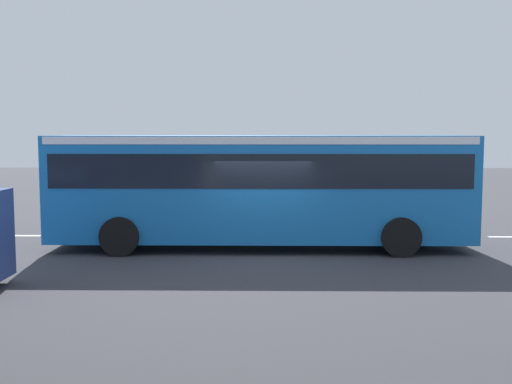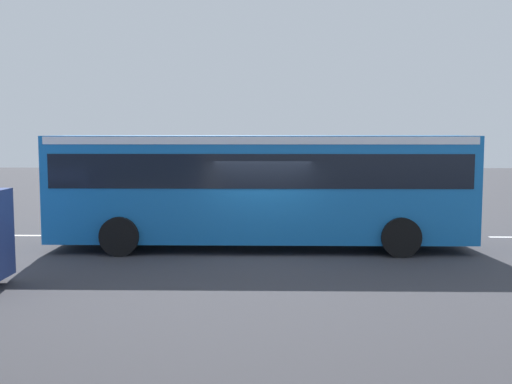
# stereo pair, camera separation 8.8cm
# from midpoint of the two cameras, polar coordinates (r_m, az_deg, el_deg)

# --- Properties ---
(ground) EXTENTS (80.00, 80.00, 0.00)m
(ground) POSITION_cam_midpoint_polar(r_m,az_deg,el_deg) (16.78, 0.50, -5.63)
(ground) COLOR #38383D
(city_bus) EXTENTS (11.54, 2.85, 3.15)m
(city_bus) POSITION_cam_midpoint_polar(r_m,az_deg,el_deg) (17.33, 0.23, 1.02)
(city_bus) COLOR #196BB7
(city_bus) RESTS_ON ground
(traffic_sign) EXTENTS (0.08, 0.60, 2.80)m
(traffic_sign) POSITION_cam_midpoint_polar(r_m,az_deg,el_deg) (21.97, -15.91, 1.78)
(traffic_sign) COLOR slate
(traffic_sign) RESTS_ON ground
(lane_dash_left) EXTENTS (2.00, 0.20, 0.01)m
(lane_dash_left) POSITION_cam_midpoint_polar(r_m,az_deg,el_deg) (19.80, 12.23, -4.02)
(lane_dash_left) COLOR silver
(lane_dash_left) RESTS_ON ground
(lane_dash_centre) EXTENTS (2.00, 0.20, 0.01)m
(lane_dash_centre) POSITION_cam_midpoint_polar(r_m,az_deg,el_deg) (19.42, 0.55, -4.09)
(lane_dash_centre) COLOR silver
(lane_dash_centre) RESTS_ON ground
(lane_dash_right) EXTENTS (2.00, 0.20, 0.01)m
(lane_dash_right) POSITION_cam_midpoint_polar(r_m,az_deg,el_deg) (19.84, -11.11, -3.98)
(lane_dash_right) COLOR silver
(lane_dash_right) RESTS_ON ground
(lane_dash_rightmost) EXTENTS (2.00, 0.20, 0.01)m
(lane_dash_rightmost) POSITION_cam_midpoint_polar(r_m,az_deg,el_deg) (21.04, -21.85, -3.74)
(lane_dash_rightmost) COLOR silver
(lane_dash_rightmost) RESTS_ON ground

